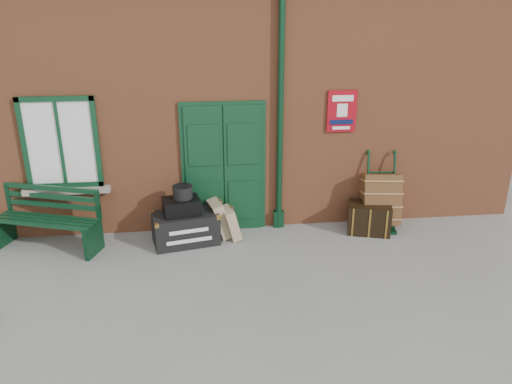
{
  "coord_description": "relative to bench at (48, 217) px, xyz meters",
  "views": [
    {
      "loc": [
        -0.69,
        -6.58,
        3.77
      ],
      "look_at": [
        0.15,
        0.6,
        1.0
      ],
      "focal_mm": 35.0,
      "sensor_mm": 36.0,
      "label": 1
    }
  ],
  "objects": [
    {
      "name": "bench",
      "position": [
        0.0,
        0.0,
        0.0
      ],
      "size": [
        1.76,
        1.04,
        1.04
      ],
      "rotation": [
        0.0,
        0.0,
        -0.33
      ],
      "color": "#0E361E",
      "rests_on": "ground"
    },
    {
      "name": "houdini_trunk",
      "position": [
        2.18,
        -0.1,
        -0.26
      ],
      "size": [
        1.15,
        0.78,
        0.53
      ],
      "primitive_type": "cube",
      "rotation": [
        0.0,
        0.0,
        0.21
      ],
      "color": "black",
      "rests_on": "ground"
    },
    {
      "name": "strongbox",
      "position": [
        2.13,
        -0.1,
        0.13
      ],
      "size": [
        0.65,
        0.53,
        0.26
      ],
      "primitive_type": "cube",
      "rotation": [
        0.0,
        0.0,
        0.21
      ],
      "color": "black",
      "rests_on": "houdini_trunk"
    },
    {
      "name": "suitcase_front",
      "position": [
        2.93,
        -0.02,
        -0.24
      ],
      "size": [
        0.38,
        0.46,
        0.56
      ],
      "primitive_type": "cube",
      "rotation": [
        0.0,
        -0.26,
        0.23
      ],
      "color": "tan",
      "rests_on": "ground"
    },
    {
      "name": "hatbox",
      "position": [
        2.16,
        -0.07,
        0.37
      ],
      "size": [
        0.37,
        0.37,
        0.21
      ],
      "primitive_type": "cylinder",
      "rotation": [
        0.0,
        0.0,
        0.21
      ],
      "color": "black",
      "rests_on": "strongbox"
    },
    {
      "name": "dark_trunk",
      "position": [
        5.33,
        -0.06,
        -0.27
      ],
      "size": [
        0.82,
        0.66,
        0.52
      ],
      "primitive_type": "cube",
      "rotation": [
        0.0,
        0.0,
        -0.3
      ],
      "color": "black",
      "rests_on": "ground"
    },
    {
      "name": "station_building",
      "position": [
        3.15,
        2.41,
        1.64
      ],
      "size": [
        10.3,
        4.3,
        4.36
      ],
      "color": "#A75A35",
      "rests_on": "ground"
    },
    {
      "name": "porter_trolley",
      "position": [
        5.58,
        0.14,
        -0.01
      ],
      "size": [
        0.73,
        0.77,
        1.33
      ],
      "rotation": [
        0.0,
        0.0,
        -0.13
      ],
      "color": "black",
      "rests_on": "ground"
    },
    {
      "name": "suitcase_back",
      "position": [
        2.75,
        0.08,
        -0.2
      ],
      "size": [
        0.43,
        0.51,
        0.65
      ],
      "primitive_type": "cube",
      "rotation": [
        0.0,
        -0.27,
        0.23
      ],
      "color": "tan",
      "rests_on": "ground"
    },
    {
      "name": "ground",
      "position": [
        3.16,
        -1.09,
        -0.52
      ],
      "size": [
        80.0,
        80.0,
        0.0
      ],
      "primitive_type": "plane",
      "color": "gray",
      "rests_on": "ground"
    }
  ]
}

